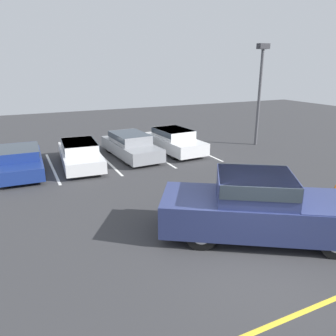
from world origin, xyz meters
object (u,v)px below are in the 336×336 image
(parked_sedan_a, at_px, (20,160))
(traffic_cone, at_px, (335,192))
(parked_sedan_c, at_px, (131,145))
(light_post, at_px, (260,83))
(parked_sedan_d, at_px, (174,140))
(parked_sedan_b, at_px, (80,153))
(pickup_truck, at_px, (264,207))

(parked_sedan_a, xyz_separation_m, traffic_cone, (10.33, -8.24, -0.36))
(parked_sedan_c, bearing_deg, light_post, 81.82)
(parked_sedan_c, height_order, parked_sedan_d, parked_sedan_d)
(parked_sedan_d, distance_m, traffic_cone, 8.95)
(light_post, bearing_deg, parked_sedan_a, 179.24)
(parked_sedan_b, bearing_deg, parked_sedan_c, 102.88)
(pickup_truck, distance_m, parked_sedan_c, 9.78)
(parked_sedan_c, distance_m, light_post, 8.50)
(parked_sedan_b, distance_m, parked_sedan_c, 2.79)
(parked_sedan_a, xyz_separation_m, light_post, (13.33, -0.18, 3.10))
(pickup_truck, xyz_separation_m, parked_sedan_d, (1.96, 9.69, -0.24))
(parked_sedan_a, relative_size, parked_sedan_b, 0.93)
(pickup_truck, bearing_deg, light_post, 83.54)
(parked_sedan_a, distance_m, parked_sedan_b, 2.67)
(pickup_truck, height_order, parked_sedan_a, pickup_truck)
(pickup_truck, xyz_separation_m, parked_sedan_b, (-3.33, 9.33, -0.30))
(traffic_cone, bearing_deg, parked_sedan_d, 105.32)
(light_post, bearing_deg, parked_sedan_c, 175.41)
(parked_sedan_d, bearing_deg, traffic_cone, 11.57)
(parked_sedan_d, relative_size, traffic_cone, 8.04)
(pickup_truck, distance_m, light_post, 12.03)
(parked_sedan_d, xyz_separation_m, light_post, (5.37, -0.56, 3.03))
(parked_sedan_b, relative_size, light_post, 0.81)
(pickup_truck, distance_m, parked_sedan_b, 9.91)
(traffic_cone, bearing_deg, light_post, 69.54)
(pickup_truck, xyz_separation_m, traffic_cone, (4.32, 1.06, -0.67))
(pickup_truck, relative_size, parked_sedan_d, 1.32)
(parked_sedan_d, height_order, light_post, light_post)
(pickup_truck, bearing_deg, parked_sedan_a, 155.17)
(parked_sedan_b, xyz_separation_m, traffic_cone, (7.65, -8.27, -0.37))
(parked_sedan_a, bearing_deg, pickup_truck, 34.69)
(pickup_truck, height_order, parked_sedan_d, pickup_truck)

